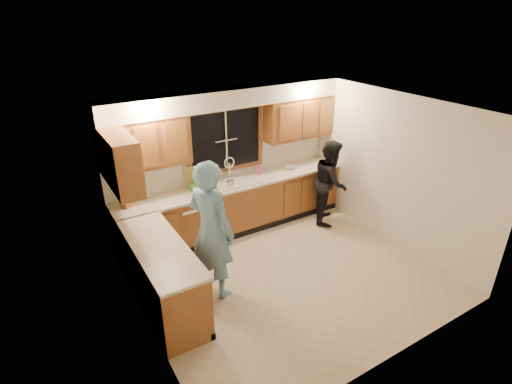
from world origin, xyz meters
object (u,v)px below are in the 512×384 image
Objects in this scene: stove at (177,301)px; bowl at (290,167)px; knife_block at (125,200)px; woman at (331,182)px; soap_bottle at (258,169)px; sink at (235,185)px; dishwasher at (192,221)px; dish_crate at (203,187)px; man at (211,230)px.

bowl is (2.99, 1.85, 0.49)m from stove.
knife_block reaches higher than bowl.
stove is at bearing 151.65° from woman.
soap_bottle is at bearing 39.73° from stove.
sink is 1.86m from knife_block.
woman reaches higher than soap_bottle.
sink is 1.05× the size of dishwasher.
woman reaches higher than dish_crate.
knife_block is at bearing 178.79° from sink.
sink is 0.96× the size of stove.
man is (-0.25, -1.34, 0.58)m from dishwasher.
sink reaches higher than soap_bottle.
dishwasher is at bearing -173.97° from soap_bottle.
dish_crate is (-0.62, -0.06, 0.13)m from sink.
man is at bearing 147.51° from woman.
dish_crate is at bearing -177.30° from bowl.
dish_crate is at bearing -43.23° from man.
woman is at bearing -97.67° from man.
man is 1.38m from dish_crate.
dish_crate is at bearing -38.76° from knife_block.
knife_block is 2.41m from soap_bottle.
sink is at bearing -61.92° from man.
dish_crate reaches higher than bowl.
stove is at bearing -148.27° from bowl.
soap_bottle is (0.56, 0.13, 0.14)m from sink.
woman is at bearing 19.49° from stove.
woman is at bearing -44.54° from knife_block.
woman is (2.50, -0.59, 0.37)m from dishwasher.
dish_crate is at bearing -11.30° from dishwasher.
man is 8.04× the size of knife_block.
dishwasher is 4.17× the size of bowl.
bowl is at bearing 1.10° from dishwasher.
sink is 5.11× the size of soap_bottle.
man is 2.67m from bowl.
dishwasher is 2.51× the size of dish_crate.
woman reaches higher than stove.
soap_bottle is (2.36, 1.96, 0.55)m from stove.
knife_block is (-1.00, 0.05, 0.63)m from dishwasher.
sink is 4.37× the size of bowl.
bowl is (1.19, 0.02, 0.08)m from sink.
man is 6.05× the size of dish_crate.
soap_bottle is at bearing 13.54° from sink.
dishwasher is 2.59m from woman.
woman is 3.56m from knife_block.
woman is (1.65, -0.60, -0.09)m from sink.
knife_block is (-3.49, 0.64, 0.26)m from woman.
sink is 0.55× the size of woman.
dishwasher is 0.53× the size of woman.
stove is at bearing -123.83° from dish_crate.
sink is at bearing 0.99° from dishwasher.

